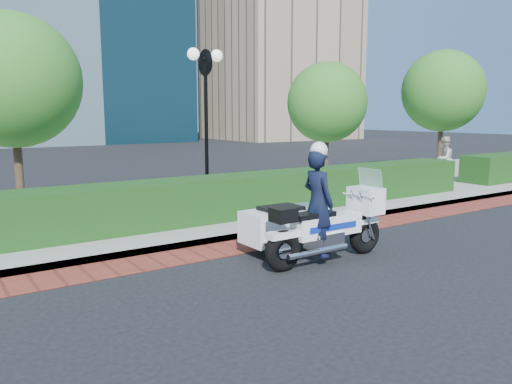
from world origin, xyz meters
TOP-DOWN VIEW (x-y plane):
  - ground at (0.00, 0.00)m, footprint 120.00×120.00m
  - brick_strip at (0.00, 1.50)m, footprint 60.00×1.00m
  - sidewalk at (0.00, 6.00)m, footprint 60.00×8.00m
  - hedge_main at (0.00, 3.60)m, footprint 18.00×1.20m
  - lamppost at (1.00, 5.20)m, footprint 1.02×0.70m
  - tree_b at (-3.50, 6.50)m, footprint 3.20×3.20m
  - tree_c at (6.50, 6.50)m, footprint 2.80×2.80m
  - tree_d at (13.00, 6.50)m, footprint 3.40×3.40m
  - tower_right at (28.00, 38.00)m, footprint 14.00×12.00m
  - police_motorcycle at (0.34, 0.12)m, footprint 2.69×1.89m
  - pedestrian at (10.70, 4.63)m, footprint 0.90×0.75m

SIDE VIEW (x-z plane):
  - ground at x=0.00m, z-range 0.00..0.00m
  - brick_strip at x=0.00m, z-range 0.00..0.01m
  - sidewalk at x=0.00m, z-range 0.00..0.15m
  - hedge_main at x=0.00m, z-range 0.15..1.15m
  - police_motorcycle at x=0.34m, z-range -0.34..1.84m
  - pedestrian at x=10.70m, z-range 0.15..1.84m
  - lamppost at x=1.00m, z-range 0.85..5.06m
  - tree_c at x=6.50m, z-range 0.90..5.20m
  - tree_b at x=-3.50m, z-range 0.99..5.88m
  - tree_d at x=13.00m, z-range 1.03..6.19m
  - tower_right at x=28.00m, z-range 0.00..28.00m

